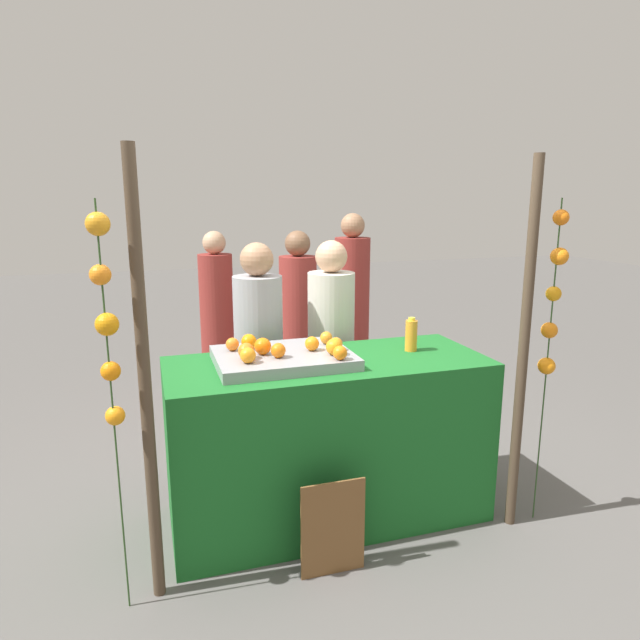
{
  "coord_description": "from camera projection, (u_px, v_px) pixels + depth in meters",
  "views": [
    {
      "loc": [
        -0.94,
        -2.83,
        1.84
      ],
      "look_at": [
        0.0,
        0.15,
        1.15
      ],
      "focal_mm": 31.26,
      "sensor_mm": 36.0,
      "label": 1
    }
  ],
  "objects": [
    {
      "name": "orange_tray",
      "position": [
        283.0,
        358.0,
        3.05
      ],
      "size": [
        0.74,
        0.55,
        0.06
      ],
      "primitive_type": "cube",
      "color": "gray",
      "rests_on": "stall_counter"
    },
    {
      "name": "crowd_person_2",
      "position": [
        298.0,
        330.0,
        4.74
      ],
      "size": [
        0.31,
        0.31,
        1.57
      ],
      "color": "maroon",
      "rests_on": "ground_plane"
    },
    {
      "name": "garland_strand_left",
      "position": [
        106.0,
        317.0,
        2.27
      ],
      "size": [
        0.1,
        0.11,
        1.83
      ],
      "color": "#2D4C23",
      "rests_on": "ground_plane"
    },
    {
      "name": "vendor_right",
      "position": [
        331.0,
        364.0,
        3.79
      ],
      "size": [
        0.31,
        0.31,
        1.56
      ],
      "color": "beige",
      "rests_on": "ground_plane"
    },
    {
      "name": "orange_6",
      "position": [
        278.0,
        350.0,
        2.94
      ],
      "size": [
        0.08,
        0.08,
        0.08
      ],
      "primitive_type": "sphere",
      "color": "orange",
      "rests_on": "orange_tray"
    },
    {
      "name": "orange_7",
      "position": [
        340.0,
        353.0,
        2.9
      ],
      "size": [
        0.08,
        0.08,
        0.08
      ],
      "primitive_type": "sphere",
      "color": "orange",
      "rests_on": "orange_tray"
    },
    {
      "name": "orange_9",
      "position": [
        263.0,
        346.0,
        3.0
      ],
      "size": [
        0.09,
        0.09,
        0.09
      ],
      "primitive_type": "sphere",
      "color": "orange",
      "rests_on": "orange_tray"
    },
    {
      "name": "stall_counter",
      "position": [
        328.0,
        439.0,
        3.21
      ],
      "size": [
        1.79,
        0.73,
        0.95
      ],
      "primitive_type": "cube",
      "color": "#196023",
      "rests_on": "ground_plane"
    },
    {
      "name": "canopy_post_right",
      "position": [
        523.0,
        351.0,
        3.0
      ],
      "size": [
        0.06,
        0.06,
        2.05
      ],
      "primitive_type": "cylinder",
      "color": "#473828",
      "rests_on": "ground_plane"
    },
    {
      "name": "orange_8",
      "position": [
        336.0,
        344.0,
        3.08
      ],
      "size": [
        0.07,
        0.07,
        0.07
      ],
      "primitive_type": "sphere",
      "color": "orange",
      "rests_on": "orange_tray"
    },
    {
      "name": "canopy_post_left",
      "position": [
        145.0,
        388.0,
        2.42
      ],
      "size": [
        0.06,
        0.06,
        2.05
      ],
      "primitive_type": "cylinder",
      "color": "#473828",
      "rests_on": "ground_plane"
    },
    {
      "name": "orange_2",
      "position": [
        232.0,
        344.0,
        3.07
      ],
      "size": [
        0.07,
        0.07,
        0.07
      ],
      "primitive_type": "sphere",
      "color": "orange",
      "rests_on": "orange_tray"
    },
    {
      "name": "ground_plane",
      "position": [
        328.0,
        513.0,
        3.31
      ],
      "size": [
        24.0,
        24.0,
        0.0
      ],
      "primitive_type": "plane",
      "color": "#565451"
    },
    {
      "name": "orange_1",
      "position": [
        246.0,
        351.0,
        2.91
      ],
      "size": [
        0.09,
        0.09,
        0.09
      ],
      "primitive_type": "sphere",
      "color": "orange",
      "rests_on": "orange_tray"
    },
    {
      "name": "crowd_person_0",
      "position": [
        217.0,
        321.0,
        5.14
      ],
      "size": [
        0.31,
        0.31,
        1.54
      ],
      "color": "maroon",
      "rests_on": "ground_plane"
    },
    {
      "name": "orange_10",
      "position": [
        334.0,
        347.0,
        2.99
      ],
      "size": [
        0.09,
        0.09,
        0.09
      ],
      "primitive_type": "sphere",
      "color": "orange",
      "rests_on": "orange_tray"
    },
    {
      "name": "crowd_person_1",
      "position": [
        352.0,
        308.0,
        5.4
      ],
      "size": [
        0.34,
        0.34,
        1.69
      ],
      "color": "maroon",
      "rests_on": "ground_plane"
    },
    {
      "name": "orange_4",
      "position": [
        312.0,
        344.0,
        3.08
      ],
      "size": [
        0.08,
        0.08,
        0.08
      ],
      "primitive_type": "sphere",
      "color": "orange",
      "rests_on": "orange_tray"
    },
    {
      "name": "garland_strand_right",
      "position": [
        553.0,
        300.0,
        2.99
      ],
      "size": [
        0.1,
        0.11,
        1.83
      ],
      "color": "#2D4C23",
      "rests_on": "ground_plane"
    },
    {
      "name": "orange_3",
      "position": [
        249.0,
        342.0,
        3.11
      ],
      "size": [
        0.09,
        0.09,
        0.09
      ],
      "primitive_type": "sphere",
      "color": "orange",
      "rests_on": "orange_tray"
    },
    {
      "name": "orange_0",
      "position": [
        326.0,
        338.0,
        3.22
      ],
      "size": [
        0.07,
        0.07,
        0.07
      ],
      "primitive_type": "sphere",
      "color": "orange",
      "rests_on": "orange_tray"
    },
    {
      "name": "juice_bottle",
      "position": [
        411.0,
        335.0,
        3.28
      ],
      "size": [
        0.07,
        0.07,
        0.2
      ],
      "color": "orange",
      "rests_on": "stall_counter"
    },
    {
      "name": "vendor_left",
      "position": [
        259.0,
        371.0,
        3.63
      ],
      "size": [
        0.31,
        0.31,
        1.56
      ],
      "color": "#99999E",
      "rests_on": "ground_plane"
    },
    {
      "name": "chalkboard_sign",
      "position": [
        332.0,
        529.0,
        2.74
      ],
      "size": [
        0.33,
        0.03,
        0.51
      ],
      "color": "brown",
      "rests_on": "ground_plane"
    },
    {
      "name": "orange_5",
      "position": [
        248.0,
        355.0,
        2.84
      ],
      "size": [
        0.08,
        0.08,
        0.08
      ],
      "primitive_type": "sphere",
      "color": "orange",
      "rests_on": "orange_tray"
    }
  ]
}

